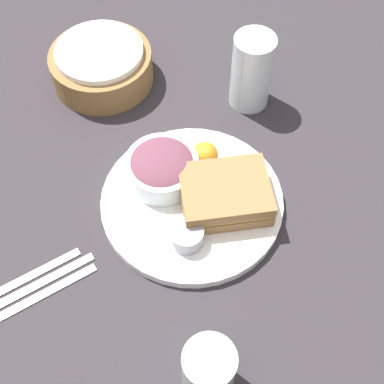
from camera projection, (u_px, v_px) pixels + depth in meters
ground_plane at (192, 205)px, 0.84m from camera, size 4.00×4.00×0.00m
plate at (192, 202)px, 0.84m from camera, size 0.28×0.28×0.02m
sandwich at (225, 194)px, 0.81m from camera, size 0.14×0.12×0.05m
salad_bowl at (162, 167)px, 0.83m from camera, size 0.12×0.12×0.05m
dressing_cup at (187, 236)px, 0.78m from camera, size 0.05×0.05×0.03m
orange_wedge at (205, 155)px, 0.85m from camera, size 0.04×0.04×0.04m
drink_glass at (252, 71)px, 0.91m from camera, size 0.07×0.07×0.14m
bread_basket at (102, 65)px, 0.97m from camera, size 0.18×0.18×0.07m
fork at (36, 298)px, 0.76m from camera, size 0.18×0.06×0.01m
knife at (31, 288)px, 0.77m from camera, size 0.19×0.07×0.01m
spoon at (27, 278)px, 0.77m from camera, size 0.16×0.06×0.01m
water_glass at (209, 371)px, 0.65m from camera, size 0.07×0.07×0.11m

